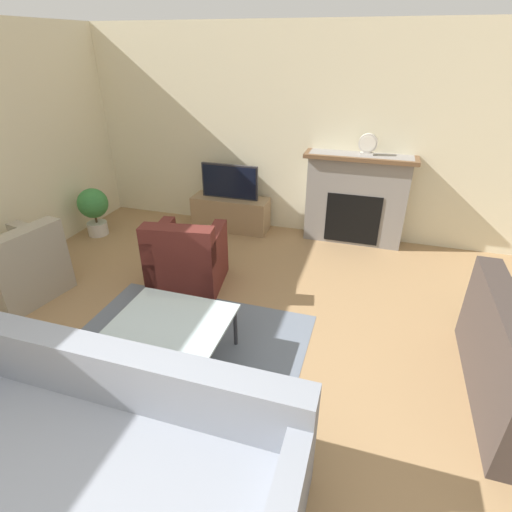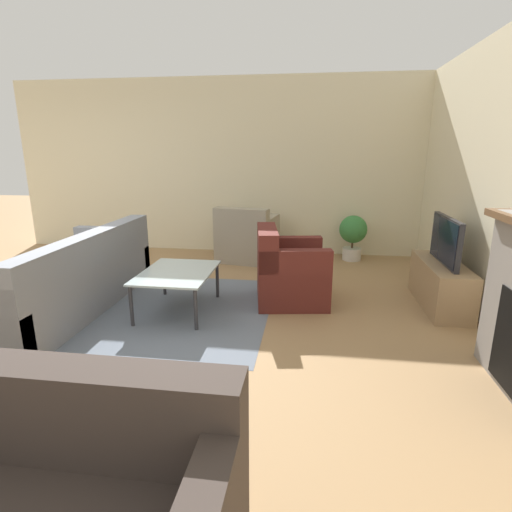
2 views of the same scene
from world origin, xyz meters
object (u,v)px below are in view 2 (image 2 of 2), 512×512
(couch_sectional, at_px, (66,283))
(armchair_accent, at_px, (288,275))
(potted_plant, at_px, (353,233))
(coffee_table, at_px, (177,275))
(armchair_by_window, at_px, (247,240))
(tv, at_px, (446,240))

(couch_sectional, height_order, armchair_accent, same)
(armchair_accent, relative_size, potted_plant, 1.26)
(coffee_table, bearing_deg, couch_sectional, -83.43)
(armchair_by_window, bearing_deg, coffee_table, 88.92)
(armchair_by_window, height_order, armchair_accent, same)
(couch_sectional, distance_m, coffee_table, 1.17)
(tv, distance_m, couch_sectional, 3.96)
(tv, bearing_deg, armchair_accent, -87.08)
(tv, bearing_deg, potted_plant, -156.81)
(tv, xyz_separation_m, potted_plant, (-1.76, -0.75, -0.31))
(armchair_by_window, distance_m, coffee_table, 2.09)
(tv, relative_size, potted_plant, 1.20)
(tv, bearing_deg, couch_sectional, -80.67)
(tv, distance_m, armchair_by_window, 2.83)
(couch_sectional, bearing_deg, potted_plant, 127.43)
(tv, height_order, couch_sectional, tv)
(couch_sectional, relative_size, armchair_by_window, 2.62)
(armchair_by_window, bearing_deg, couch_sectional, 64.35)
(tv, xyz_separation_m, coffee_table, (0.50, -2.72, -0.34))
(potted_plant, bearing_deg, armchair_by_window, -82.40)
(couch_sectional, distance_m, potted_plant, 3.94)
(armchair_accent, relative_size, coffee_table, 0.91)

